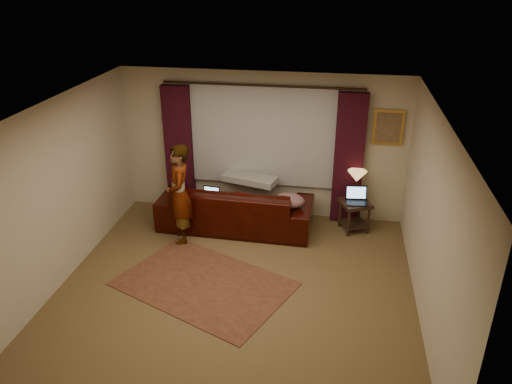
% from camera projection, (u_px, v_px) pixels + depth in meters
% --- Properties ---
extents(floor, '(5.00, 5.00, 0.01)m').
position_uv_depth(floor, '(235.00, 291.00, 7.07)').
color(floor, brown).
rests_on(floor, ground).
extents(ceiling, '(5.00, 5.00, 0.02)m').
position_uv_depth(ceiling, '(231.00, 112.00, 5.97)').
color(ceiling, silver).
rests_on(ceiling, ground).
extents(wall_back, '(5.00, 0.02, 2.60)m').
position_uv_depth(wall_back, '(263.00, 145.00, 8.76)').
color(wall_back, '#C1B59B').
rests_on(wall_back, ground).
extents(wall_front, '(5.00, 0.02, 2.60)m').
position_uv_depth(wall_front, '(173.00, 338.00, 4.29)').
color(wall_front, '#C1B59B').
rests_on(wall_front, ground).
extents(wall_left, '(0.02, 5.00, 2.60)m').
position_uv_depth(wall_left, '(57.00, 195.00, 6.90)').
color(wall_left, '#C1B59B').
rests_on(wall_left, ground).
extents(wall_right, '(0.02, 5.00, 2.60)m').
position_uv_depth(wall_right, '(432.00, 224.00, 6.14)').
color(wall_right, '#C1B59B').
rests_on(wall_right, ground).
extents(sheer_curtain, '(2.50, 0.05, 1.80)m').
position_uv_depth(sheer_curtain, '(262.00, 136.00, 8.62)').
color(sheer_curtain, '#A7A8AF').
rests_on(sheer_curtain, wall_back).
extents(drape_left, '(0.50, 0.14, 2.30)m').
position_uv_depth(drape_left, '(179.00, 149.00, 8.93)').
color(drape_left, black).
rests_on(drape_left, floor).
extents(drape_right, '(0.50, 0.14, 2.30)m').
position_uv_depth(drape_right, '(349.00, 159.00, 8.48)').
color(drape_right, black).
rests_on(drape_right, floor).
extents(curtain_rod, '(0.04, 0.04, 3.40)m').
position_uv_depth(curtain_rod, '(262.00, 86.00, 8.20)').
color(curtain_rod, black).
rests_on(curtain_rod, wall_back).
extents(picture_frame, '(0.50, 0.04, 0.60)m').
position_uv_depth(picture_frame, '(388.00, 127.00, 8.22)').
color(picture_frame, '#BD8B38').
rests_on(picture_frame, wall_back).
extents(sofa, '(2.66, 1.20, 1.06)m').
position_uv_depth(sofa, '(236.00, 199.00, 8.56)').
color(sofa, black).
rests_on(sofa, floor).
extents(throw_blanket, '(1.02, 0.62, 0.11)m').
position_uv_depth(throw_blanket, '(250.00, 164.00, 8.59)').
color(throw_blanket, gray).
rests_on(throw_blanket, sofa).
extents(clothing_pile, '(0.58, 0.49, 0.22)m').
position_uv_depth(clothing_pile, '(289.00, 201.00, 8.24)').
color(clothing_pile, '#81545B').
rests_on(clothing_pile, sofa).
extents(laptop_sofa, '(0.33, 0.35, 0.21)m').
position_uv_depth(laptop_sofa, '(209.00, 195.00, 8.45)').
color(laptop_sofa, black).
rests_on(laptop_sofa, sofa).
extents(area_rug, '(2.81, 2.40, 0.01)m').
position_uv_depth(area_rug, '(204.00, 284.00, 7.21)').
color(area_rug, brown).
rests_on(area_rug, floor).
extents(end_table, '(0.62, 0.62, 0.54)m').
position_uv_depth(end_table, '(354.00, 216.00, 8.55)').
color(end_table, black).
rests_on(end_table, floor).
extents(tiffany_lamp, '(0.36, 0.36, 0.51)m').
position_uv_depth(tiffany_lamp, '(356.00, 185.00, 8.44)').
color(tiffany_lamp, '#A0834A').
rests_on(tiffany_lamp, end_table).
extents(laptop_table, '(0.40, 0.43, 0.26)m').
position_uv_depth(laptop_table, '(357.00, 196.00, 8.33)').
color(laptop_table, black).
rests_on(laptop_table, end_table).
extents(person, '(0.62, 0.62, 1.68)m').
position_uv_depth(person, '(179.00, 194.00, 8.00)').
color(person, gray).
rests_on(person, floor).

